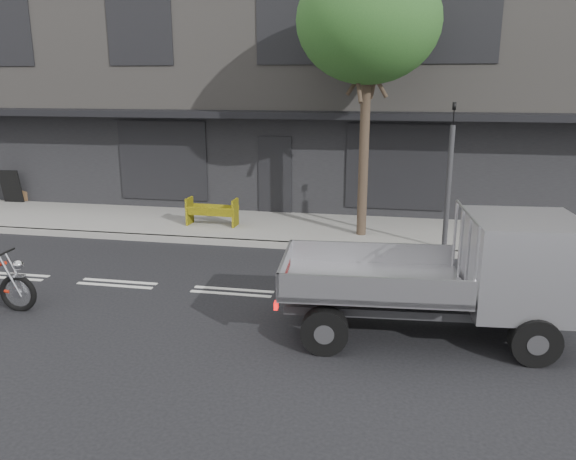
{
  "coord_description": "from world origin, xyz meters",
  "views": [
    {
      "loc": [
        2.98,
        -9.79,
        3.92
      ],
      "look_at": [
        1.0,
        0.5,
        1.16
      ],
      "focal_mm": 35.0,
      "sensor_mm": 36.0,
      "label": 1
    }
  ],
  "objects_px": {
    "flatbed_ute": "(494,268)",
    "construction_barrier": "(210,213)",
    "street_tree": "(368,22)",
    "traffic_light_pole": "(449,185)",
    "sandwich_board": "(11,186)"
  },
  "relations": [
    {
      "from": "traffic_light_pole",
      "to": "flatbed_ute",
      "type": "xyz_separation_m",
      "value": [
        0.33,
        -4.54,
        -0.48
      ]
    },
    {
      "from": "traffic_light_pole",
      "to": "construction_barrier",
      "type": "bearing_deg",
      "value": 172.09
    },
    {
      "from": "street_tree",
      "to": "flatbed_ute",
      "type": "relative_size",
      "value": 1.48
    },
    {
      "from": "flatbed_ute",
      "to": "construction_barrier",
      "type": "height_order",
      "value": "flatbed_ute"
    },
    {
      "from": "street_tree",
      "to": "sandwich_board",
      "type": "height_order",
      "value": "street_tree"
    },
    {
      "from": "street_tree",
      "to": "construction_barrier",
      "type": "bearing_deg",
      "value": -179.85
    },
    {
      "from": "flatbed_ute",
      "to": "street_tree",
      "type": "bearing_deg",
      "value": 109.08
    },
    {
      "from": "traffic_light_pole",
      "to": "flatbed_ute",
      "type": "bearing_deg",
      "value": -85.78
    },
    {
      "from": "sandwich_board",
      "to": "traffic_light_pole",
      "type": "bearing_deg",
      "value": -13.91
    },
    {
      "from": "construction_barrier",
      "to": "street_tree",
      "type": "bearing_deg",
      "value": 0.15
    },
    {
      "from": "flatbed_ute",
      "to": "construction_barrier",
      "type": "xyz_separation_m",
      "value": [
        -6.38,
        5.38,
        -0.64
      ]
    },
    {
      "from": "street_tree",
      "to": "flatbed_ute",
      "type": "bearing_deg",
      "value": -66.57
    },
    {
      "from": "traffic_light_pole",
      "to": "flatbed_ute",
      "type": "height_order",
      "value": "traffic_light_pole"
    },
    {
      "from": "street_tree",
      "to": "sandwich_board",
      "type": "xyz_separation_m",
      "value": [
        -11.34,
        1.8,
        -4.59
      ]
    },
    {
      "from": "construction_barrier",
      "to": "sandwich_board",
      "type": "height_order",
      "value": "sandwich_board"
    }
  ]
}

